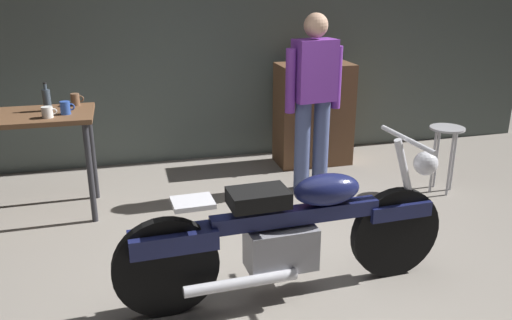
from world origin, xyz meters
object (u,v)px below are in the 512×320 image
object	(u,v)px
shop_stool	(446,142)
bottle	(47,99)
motorcycle	(291,231)
mug_blue_enamel	(66,108)
mug_white_ceramic	(48,112)
mug_brown_stoneware	(76,99)
wooden_dresser	(313,114)
person_standing	(313,96)

from	to	relation	value
shop_stool	bottle	size ratio (longest dim) A/B	2.66
motorcycle	mug_blue_enamel	distance (m)	2.20
mug_white_ceramic	bottle	bearing A→B (deg)	96.14
motorcycle	shop_stool	xyz separation A→B (m)	(1.95, 1.30, 0.05)
motorcycle	mug_brown_stoneware	bearing A→B (deg)	122.83
mug_brown_stoneware	bottle	distance (m)	0.26
wooden_dresser	mug_white_ceramic	xyz separation A→B (m)	(-2.59, -0.88, 0.39)
bottle	mug_white_ceramic	bearing A→B (deg)	-83.86
bottle	person_standing	bearing A→B (deg)	-2.72
mug_white_ceramic	bottle	world-z (taller)	bottle
motorcycle	mug_brown_stoneware	world-z (taller)	mug_brown_stoneware
wooden_dresser	mug_brown_stoneware	xyz separation A→B (m)	(-2.40, -0.49, 0.40)
shop_stool	wooden_dresser	xyz separation A→B (m)	(-0.91, 1.11, 0.05)
mug_blue_enamel	bottle	size ratio (longest dim) A/B	0.48
wooden_dresser	mug_brown_stoneware	distance (m)	2.48
shop_stool	mug_brown_stoneware	distance (m)	3.40
bottle	motorcycle	bearing A→B (deg)	-48.18
mug_brown_stoneware	bottle	world-z (taller)	bottle
person_standing	bottle	size ratio (longest dim) A/B	6.93
motorcycle	shop_stool	bearing A→B (deg)	30.95
mug_white_ceramic	person_standing	bearing A→B (deg)	3.34
mug_brown_stoneware	person_standing	bearing A→B (deg)	-6.94
shop_stool	bottle	bearing A→B (deg)	172.38
shop_stool	mug_white_ceramic	world-z (taller)	mug_white_ceramic
shop_stool	mug_brown_stoneware	bearing A→B (deg)	169.43
person_standing	wooden_dresser	distance (m)	0.89
wooden_dresser	mug_white_ceramic	bearing A→B (deg)	-161.13
person_standing	wooden_dresser	xyz separation A→B (m)	(0.29, 0.75, -0.38)
mug_white_ceramic	mug_brown_stoneware	size ratio (longest dim) A/B	1.08
person_standing	bottle	world-z (taller)	person_standing
person_standing	mug_brown_stoneware	world-z (taller)	person_standing
shop_stool	wooden_dresser	distance (m)	1.44
mug_brown_stoneware	motorcycle	bearing A→B (deg)	-54.47
wooden_dresser	mug_brown_stoneware	size ratio (longest dim) A/B	9.97
shop_stool	bottle	xyz separation A→B (m)	(-3.53, 0.47, 0.50)
wooden_dresser	bottle	distance (m)	2.73
motorcycle	wooden_dresser	bearing A→B (deg)	64.07
mug_blue_enamel	mug_white_ceramic	bearing A→B (deg)	-148.00
mug_blue_enamel	bottle	bearing A→B (deg)	134.03
wooden_dresser	bottle	xyz separation A→B (m)	(-2.61, -0.64, 0.45)
motorcycle	shop_stool	world-z (taller)	motorcycle
mug_brown_stoneware	bottle	size ratio (longest dim) A/B	0.46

